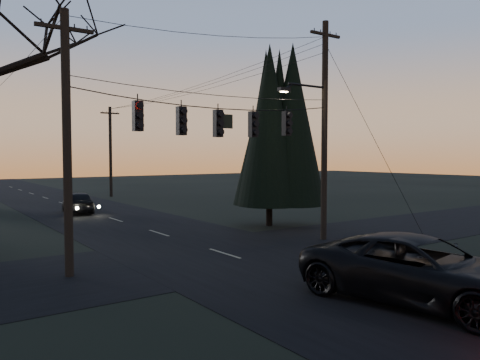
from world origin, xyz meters
TOP-DOWN VIEW (x-y plane):
  - ground_plane at (0.00, 0.00)m, footprint 160.00×160.00m
  - main_road at (0.00, 20.00)m, footprint 8.00×120.00m
  - cross_road at (0.00, 10.00)m, footprint 60.00×7.00m
  - utility_pole_right at (5.50, 10.00)m, footprint 5.00×0.30m
  - utility_pole_left at (-6.00, 10.00)m, footprint 1.80×0.30m
  - utility_pole_far_r at (5.50, 38.00)m, footprint 1.80×0.30m
  - span_signal_assembly at (-0.24, 10.00)m, footprint 11.50×0.44m
  - evergreen_right at (6.17, 14.85)m, footprint 3.84×3.84m
  - suv_near at (0.80, 1.85)m, footprint 4.03×6.75m
  - sedan_oncoming_a at (-0.87, 26.74)m, footprint 2.40×4.57m

SIDE VIEW (x-z plane):
  - ground_plane at x=0.00m, z-range 0.00..0.00m
  - utility_pole_right at x=5.50m, z-range -5.00..5.00m
  - utility_pole_left at x=-6.00m, z-range -4.25..4.25m
  - utility_pole_far_r at x=5.50m, z-range -4.25..4.25m
  - cross_road at x=0.00m, z-range 0.00..0.02m
  - main_road at x=0.00m, z-range 0.00..0.02m
  - sedan_oncoming_a at x=-0.87m, z-range 0.00..1.48m
  - suv_near at x=0.80m, z-range 0.00..1.76m
  - evergreen_right at x=6.17m, z-range 0.59..9.36m
  - span_signal_assembly at x=-0.24m, z-range 4.41..6.03m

